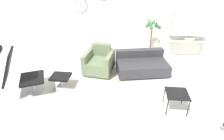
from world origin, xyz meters
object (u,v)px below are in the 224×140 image
object	(u,v)px
couch_low	(141,65)
shelf_unit	(187,37)
armchair_red	(99,63)
lounge_chair	(12,67)
potted_plant	(151,41)
side_table	(177,95)
ottoman	(61,79)

from	to	relation	value
couch_low	shelf_unit	xyz separation A→B (m)	(1.49, 1.17, 0.53)
couch_low	armchair_red	bearing A→B (deg)	-5.76
lounge_chair	potted_plant	size ratio (longest dim) A/B	0.87
armchair_red	shelf_unit	world-z (taller)	shelf_unit
armchair_red	side_table	xyz separation A→B (m)	(1.90, -1.45, 0.09)
armchair_red	potted_plant	bearing A→B (deg)	-138.65
shelf_unit	armchair_red	bearing A→B (deg)	-154.43
potted_plant	shelf_unit	size ratio (longest dim) A/B	0.87
lounge_chair	couch_low	xyz separation A→B (m)	(2.95, 1.47, -0.55)
armchair_red	lounge_chair	bearing A→B (deg)	44.89
ottoman	potted_plant	xyz separation A→B (m)	(2.37, 1.97, 0.39)
couch_low	side_table	world-z (taller)	couch_low
armchair_red	shelf_unit	size ratio (longest dim) A/B	0.55
couch_low	potted_plant	size ratio (longest dim) A/B	1.11
lounge_chair	ottoman	size ratio (longest dim) A/B	2.69
couch_low	ottoman	bearing A→B (deg)	15.01
ottoman	side_table	xyz separation A→B (m)	(2.73, -0.54, 0.13)
shelf_unit	ottoman	bearing A→B (deg)	-148.06
ottoman	shelf_unit	distance (m)	4.22
couch_low	potted_plant	distance (m)	1.06
ottoman	side_table	world-z (taller)	side_table
potted_plant	lounge_chair	bearing A→B (deg)	-143.65
ottoman	armchair_red	size ratio (longest dim) A/B	0.52
armchair_red	side_table	size ratio (longest dim) A/B	1.98
potted_plant	shelf_unit	xyz separation A→B (m)	(1.19, 0.25, 0.10)
armchair_red	ottoman	bearing A→B (deg)	54.64
ottoman	potted_plant	world-z (taller)	potted_plant
ottoman	armchair_red	bearing A→B (deg)	47.74
ottoman	shelf_unit	bearing A→B (deg)	31.94
potted_plant	couch_low	bearing A→B (deg)	-108.21
lounge_chair	side_table	xyz separation A→B (m)	(3.62, -0.11, -0.38)
potted_plant	shelf_unit	distance (m)	1.22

